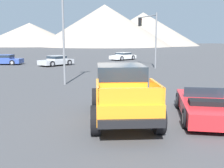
# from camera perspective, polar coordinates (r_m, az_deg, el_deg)

# --- Properties ---
(ground_plane) EXTENTS (320.00, 320.00, 0.00)m
(ground_plane) POSITION_cam_1_polar(r_m,az_deg,el_deg) (10.35, 3.19, -6.95)
(ground_plane) COLOR #424244
(orange_pickup_truck) EXTENTS (3.48, 5.32, 1.98)m
(orange_pickup_truck) POSITION_cam_1_polar(r_m,az_deg,el_deg) (9.90, 2.17, -1.02)
(orange_pickup_truck) COLOR orange
(orange_pickup_truck) RESTS_ON ground_plane
(red_convertible_car) EXTENTS (3.79, 4.56, 1.10)m
(red_convertible_car) POSITION_cam_1_polar(r_m,az_deg,el_deg) (10.56, 19.67, -4.66)
(red_convertible_car) COLOR red
(red_convertible_car) RESTS_ON ground_plane
(parked_car_white) EXTENTS (4.48, 3.24, 1.10)m
(parked_car_white) POSITION_cam_1_polar(r_m,az_deg,el_deg) (38.81, 2.43, 6.09)
(parked_car_white) COLOR white
(parked_car_white) RESTS_ON ground_plane
(parked_car_silver) EXTENTS (4.35, 3.39, 1.15)m
(parked_car_silver) POSITION_cam_1_polar(r_m,az_deg,el_deg) (30.98, -12.02, 5.03)
(parked_car_silver) COLOR #B7BABF
(parked_car_silver) RESTS_ON ground_plane
(parked_car_blue) EXTENTS (4.61, 3.35, 1.19)m
(parked_car_blue) POSITION_cam_1_polar(r_m,az_deg,el_deg) (34.14, -22.42, 4.95)
(parked_car_blue) COLOR #334C9E
(parked_car_blue) RESTS_ON ground_plane
(traffic_light_main) EXTENTS (0.38, 3.93, 5.67)m
(traffic_light_main) POSITION_cam_1_polar(r_m,az_deg,el_deg) (28.84, 7.98, 11.55)
(traffic_light_main) COLOR slate
(traffic_light_main) RESTS_ON ground_plane
(street_lamp_post) EXTENTS (0.90, 0.24, 7.21)m
(street_lamp_post) POSITION_cam_1_polar(r_m,az_deg,el_deg) (17.56, -10.64, 14.08)
(street_lamp_post) COLOR slate
(street_lamp_post) RESTS_ON ground_plane
(distant_mountain_range) EXTENTS (187.42, 76.48, 18.76)m
(distant_mountain_range) POSITION_cam_1_polar(r_m,az_deg,el_deg) (124.26, -14.02, 11.74)
(distant_mountain_range) COLOR gray
(distant_mountain_range) RESTS_ON ground_plane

